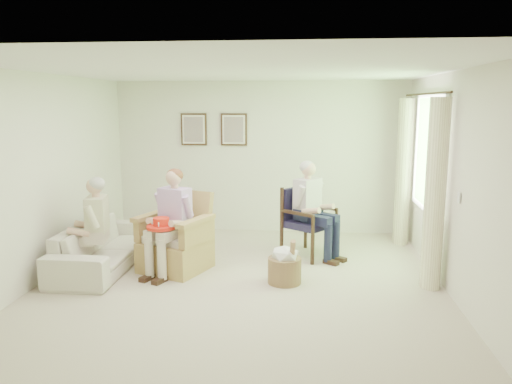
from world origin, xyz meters
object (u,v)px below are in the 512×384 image
at_px(wood_armchair, 309,218).
at_px(person_wicker, 172,214).
at_px(sofa, 104,246).
at_px(hatbox, 285,264).
at_px(wicker_armchair, 176,245).
at_px(person_dark, 310,203).
at_px(red_hat, 161,225).
at_px(person_sofa, 93,221).

relative_size(wood_armchair, person_wicker, 0.74).
distance_m(sofa, person_wicker, 1.13).
relative_size(person_wicker, hatbox, 2.20).
height_order(wicker_armchair, wood_armchair, wicker_armchair).
height_order(person_dark, red_hat, person_dark).
distance_m(person_dark, person_sofa, 2.98).
bearing_deg(person_wicker, wicker_armchair, 111.58).
xyz_separation_m(person_sofa, red_hat, (0.91, -0.01, -0.02)).
distance_m(person_wicker, red_hat, 0.23).
distance_m(person_sofa, hatbox, 2.54).
bearing_deg(person_sofa, person_dark, 98.16).
bearing_deg(person_sofa, sofa, 168.15).
distance_m(person_wicker, person_dark, 1.98).
bearing_deg(person_wicker, wood_armchair, 50.84).
xyz_separation_m(wicker_armchair, sofa, (-1.01, -0.01, -0.03)).
bearing_deg(hatbox, person_wicker, 170.41).
bearing_deg(person_dark, wood_armchair, 36.13).
xyz_separation_m(person_wicker, red_hat, (-0.10, -0.19, -0.10)).
bearing_deg(hatbox, person_dark, 74.39).
bearing_deg(red_hat, wicker_armchair, 73.65).
relative_size(wicker_armchair, wood_armchair, 1.05).
relative_size(sofa, person_wicker, 1.52).
bearing_deg(wood_armchair, person_dark, -143.87).
xyz_separation_m(person_dark, red_hat, (-1.89, -1.03, -0.12)).
relative_size(person_dark, person_sofa, 1.09).
xyz_separation_m(sofa, person_sofa, (0.00, -0.31, 0.42)).
xyz_separation_m(wicker_armchair, person_wicker, (0.00, -0.14, 0.46)).
xyz_separation_m(wicker_armchair, hatbox, (1.49, -0.39, -0.09)).
xyz_separation_m(person_wicker, person_sofa, (-1.01, -0.18, -0.08)).
bearing_deg(wood_armchair, hatbox, -157.51).
relative_size(sofa, person_dark, 1.49).
bearing_deg(sofa, person_dark, -75.79).
bearing_deg(wood_armchair, person_sofa, 149.07).
height_order(person_wicker, red_hat, person_wicker).
distance_m(person_dark, red_hat, 2.16).
bearing_deg(wicker_armchair, hatbox, 6.90).
bearing_deg(wicker_armchair, person_wicker, -68.42).
distance_m(wicker_armchair, person_wicker, 0.48).
height_order(person_wicker, hatbox, person_wicker).
distance_m(person_dark, hatbox, 1.27).
bearing_deg(sofa, wicker_armchair, -89.51).
relative_size(person_sofa, hatbox, 2.05).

